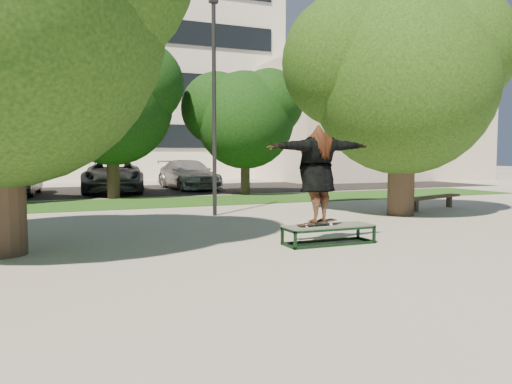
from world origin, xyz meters
name	(u,v)px	position (x,y,z in m)	size (l,w,h in m)	color
ground	(246,248)	(0.00, 0.00, 0.00)	(120.00, 120.00, 0.00)	gray
grass_strip	(177,202)	(1.00, 9.50, 0.01)	(30.00, 4.00, 0.02)	#174714
asphalt_strip	(125,191)	(0.00, 16.00, 0.01)	(40.00, 8.00, 0.01)	black
tree_right	(399,72)	(5.92, 3.08, 4.09)	(6.24, 5.33, 6.51)	#38281E
bg_tree_mid	(109,98)	(-1.08, 12.08, 4.02)	(5.76, 4.92, 6.24)	#38281E
bg_tree_right	(243,114)	(4.43, 11.57, 3.49)	(5.04, 4.31, 5.43)	#38281E
lamppost	(214,105)	(1.00, 5.00, 3.15)	(0.25, 0.15, 6.11)	#2D2D30
office_building	(65,71)	(-2.00, 31.98, 8.00)	(30.00, 14.12, 16.00)	silver
side_building	(365,124)	(18.00, 22.00, 4.00)	(15.00, 10.00, 8.00)	beige
grind_box	(329,235)	(1.63, -0.27, 0.19)	(1.80, 0.60, 0.38)	black
skater_rig	(317,174)	(1.36, -0.27, 1.39)	(2.34, 0.82, 1.95)	white
bench	(433,198)	(7.98, 3.85, 0.36)	(2.78, 1.22, 0.43)	#463C2A
car_dark	(18,178)	(-4.62, 14.95, 0.73)	(1.55, 4.45, 1.47)	black
car_grey	(113,176)	(-0.63, 15.17, 0.78)	(2.59, 5.62, 1.56)	slate
car_silver_b	(188,175)	(3.16, 16.00, 0.74)	(2.07, 5.10, 1.48)	#A5A5AA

